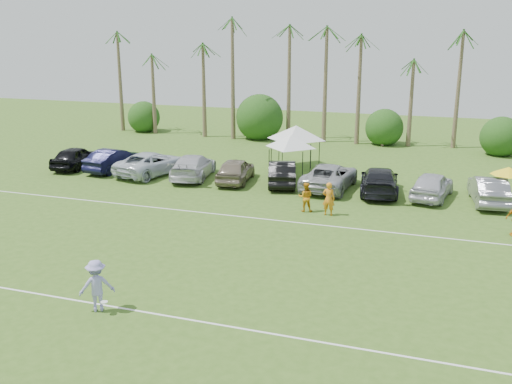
% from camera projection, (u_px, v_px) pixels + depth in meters
% --- Properties ---
extents(ground, '(120.00, 120.00, 0.00)m').
position_uv_depth(ground, '(79.00, 331.00, 19.92)').
color(ground, '#3B5E1C').
rests_on(ground, ground).
extents(field_lines, '(80.00, 12.10, 0.01)m').
position_uv_depth(field_lines, '(180.00, 251.00, 27.22)').
color(field_lines, white).
rests_on(field_lines, ground).
extents(palm_tree_0, '(2.40, 2.40, 8.90)m').
position_uv_depth(palm_tree_0, '(114.00, 59.00, 59.40)').
color(palm_tree_0, brown).
rests_on(palm_tree_0, ground).
extents(palm_tree_1, '(2.40, 2.40, 9.90)m').
position_uv_depth(palm_tree_1, '(156.00, 51.00, 57.62)').
color(palm_tree_1, brown).
rests_on(palm_tree_1, ground).
extents(palm_tree_2, '(2.40, 2.40, 10.90)m').
position_uv_depth(palm_tree_2, '(201.00, 43.00, 55.84)').
color(palm_tree_2, brown).
rests_on(palm_tree_2, ground).
extents(palm_tree_3, '(2.40, 2.40, 11.90)m').
position_uv_depth(palm_tree_3, '(240.00, 34.00, 54.38)').
color(palm_tree_3, brown).
rests_on(palm_tree_3, ground).
extents(palm_tree_4, '(2.40, 2.40, 8.90)m').
position_uv_depth(palm_tree_4, '(279.00, 62.00, 53.83)').
color(palm_tree_4, brown).
rests_on(palm_tree_4, ground).
extents(palm_tree_5, '(2.40, 2.40, 9.90)m').
position_uv_depth(palm_tree_5, '(321.00, 53.00, 52.36)').
color(palm_tree_5, brown).
rests_on(palm_tree_5, ground).
extents(palm_tree_6, '(2.40, 2.40, 10.90)m').
position_uv_depth(palm_tree_6, '(365.00, 43.00, 50.89)').
color(palm_tree_6, brown).
rests_on(palm_tree_6, ground).
extents(palm_tree_7, '(2.40, 2.40, 11.90)m').
position_uv_depth(palm_tree_7, '(412.00, 34.00, 49.43)').
color(palm_tree_7, brown).
rests_on(palm_tree_7, ground).
extents(palm_tree_8, '(2.40, 2.40, 8.90)m').
position_uv_depth(palm_tree_8, '(470.00, 65.00, 48.57)').
color(palm_tree_8, brown).
rests_on(palm_tree_8, ground).
extents(bush_tree_0, '(4.00, 4.00, 4.00)m').
position_uv_depth(bush_tree_0, '(147.00, 114.00, 60.91)').
color(bush_tree_0, brown).
rests_on(bush_tree_0, ground).
extents(bush_tree_1, '(4.00, 4.00, 4.00)m').
position_uv_depth(bush_tree_1, '(262.00, 119.00, 56.88)').
color(bush_tree_1, brown).
rests_on(bush_tree_1, ground).
extents(bush_tree_2, '(4.00, 4.00, 4.00)m').
position_uv_depth(bush_tree_2, '(384.00, 125.00, 53.17)').
color(bush_tree_2, brown).
rests_on(bush_tree_2, ground).
extents(bush_tree_3, '(4.00, 4.00, 4.00)m').
position_uv_depth(bush_tree_3, '(500.00, 131.00, 50.08)').
color(bush_tree_3, brown).
rests_on(bush_tree_3, ground).
extents(sideline_player_a, '(0.72, 0.48, 1.95)m').
position_uv_depth(sideline_player_a, '(329.00, 199.00, 32.44)').
color(sideline_player_a, orange).
rests_on(sideline_player_a, ground).
extents(sideline_player_b, '(0.97, 0.82, 1.74)m').
position_uv_depth(sideline_player_b, '(306.00, 197.00, 33.17)').
color(sideline_player_b, orange).
rests_on(sideline_player_b, ground).
extents(canopy_tent_left, '(4.68, 4.68, 3.79)m').
position_uv_depth(canopy_tent_left, '(296.00, 126.00, 43.71)').
color(canopy_tent_left, black).
rests_on(canopy_tent_left, ground).
extents(canopy_tent_right, '(3.96, 3.96, 3.21)m').
position_uv_depth(canopy_tent_right, '(291.00, 135.00, 42.44)').
color(canopy_tent_right, black).
rests_on(canopy_tent_right, ground).
extents(market_umbrella, '(2.09, 2.09, 2.33)m').
position_uv_depth(market_umbrella, '(509.00, 171.00, 34.25)').
color(market_umbrella, black).
rests_on(market_umbrella, ground).
extents(frisbee_player, '(1.49, 1.37, 2.01)m').
position_uv_depth(frisbee_player, '(97.00, 286.00, 21.18)').
color(frisbee_player, '#9B94D2').
rests_on(frisbee_player, ground).
extents(parked_car_0, '(2.44, 5.15, 1.70)m').
position_uv_depth(parked_car_0, '(76.00, 157.00, 43.96)').
color(parked_car_0, black).
rests_on(parked_car_0, ground).
extents(parked_car_1, '(2.46, 5.36, 1.70)m').
position_uv_depth(parked_car_1, '(114.00, 160.00, 43.09)').
color(parked_car_1, black).
rests_on(parked_car_1, ground).
extents(parked_car_2, '(4.06, 6.59, 1.70)m').
position_uv_depth(parked_car_2, '(152.00, 163.00, 41.91)').
color(parked_car_2, silver).
rests_on(parked_car_2, ground).
extents(parked_car_3, '(3.36, 6.19, 1.70)m').
position_uv_depth(parked_car_3, '(193.00, 166.00, 40.96)').
color(parked_car_3, silver).
rests_on(parked_car_3, ground).
extents(parked_car_4, '(2.62, 5.21, 1.70)m').
position_uv_depth(parked_car_4, '(235.00, 170.00, 39.83)').
color(parked_car_4, gray).
rests_on(parked_car_4, ground).
extents(parked_car_5, '(3.16, 5.46, 1.70)m').
position_uv_depth(parked_car_5, '(282.00, 173.00, 39.11)').
color(parked_car_5, black).
rests_on(parked_car_5, ground).
extents(parked_car_6, '(3.19, 6.28, 1.70)m').
position_uv_depth(parked_car_6, '(330.00, 176.00, 38.11)').
color(parked_car_6, '#9D9FA2').
rests_on(parked_car_6, ground).
extents(parked_car_7, '(3.09, 6.11, 1.70)m').
position_uv_depth(parked_car_7, '(379.00, 181.00, 36.98)').
color(parked_car_7, black).
rests_on(parked_car_7, ground).
extents(parked_car_8, '(2.83, 5.27, 1.70)m').
position_uv_depth(parked_car_8, '(432.00, 185.00, 35.83)').
color(parked_car_8, silver).
rests_on(parked_car_8, ground).
extents(parked_car_9, '(2.37, 5.34, 1.70)m').
position_uv_depth(parked_car_9, '(488.00, 190.00, 34.75)').
color(parked_car_9, slate).
rests_on(parked_car_9, ground).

